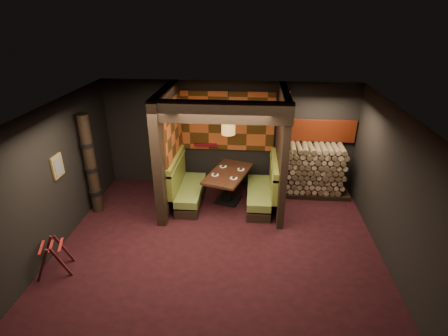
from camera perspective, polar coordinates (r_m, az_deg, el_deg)
floor at (r=7.45m, az=-0.85°, el=-12.39°), size 6.50×5.50×0.02m
ceiling at (r=6.15m, az=-1.03°, el=9.40°), size 6.50×5.50×0.02m
wall_back at (r=9.20m, az=0.76°, el=5.38°), size 6.50×0.02×2.85m
wall_front at (r=4.44m, az=-4.64°, el=-19.19°), size 6.50×0.02×2.85m
wall_left at (r=7.69m, az=-25.90°, el=-1.36°), size 0.02×5.50×2.85m
wall_right at (r=7.16m, az=26.06°, el=-3.30°), size 0.02×5.50×2.85m
partition_left at (r=8.38m, az=-9.05°, el=3.04°), size 0.20×2.20×2.85m
partition_right at (r=8.22m, az=9.31°, el=2.59°), size 0.15×2.10×2.85m
header_beam at (r=6.88m, az=-0.63°, el=9.12°), size 2.85×0.18×0.44m
tapa_back_panel at (r=9.03m, az=0.59°, el=7.64°), size 2.40×0.06×1.55m
tapa_side_panel at (r=8.36m, az=-8.17°, el=6.17°), size 0.04×1.85×1.45m
lacquer_shelf at (r=9.24m, az=-3.02°, el=3.82°), size 0.60×0.12×0.07m
booth_bench_left at (r=8.73m, az=-6.12°, el=-3.28°), size 0.68×1.60×1.14m
booth_bench_right at (r=8.59m, az=6.41°, el=-3.77°), size 0.68×1.60×1.14m
dining_table at (r=8.66m, az=0.68°, el=-2.12°), size 1.23×1.70×0.80m
place_settings at (r=8.55m, az=0.69°, el=-0.64°), size 0.79×0.82×0.03m
pendant_lamp at (r=8.05m, az=0.71°, el=7.07°), size 0.32×0.32×1.04m
framed_picture at (r=7.67m, az=-25.53°, el=0.26°), size 0.05×0.36×0.46m
luggage_rack at (r=7.31m, az=-26.08°, el=-12.74°), size 0.75×0.64×0.69m
totem_column at (r=8.56m, az=-20.92°, el=0.38°), size 0.31×0.31×2.40m
firewood_stack at (r=9.24m, az=14.83°, el=-0.40°), size 1.73×0.70×1.36m
mosaic_header at (r=9.19m, az=15.17°, el=5.91°), size 1.83×0.10×0.56m
bay_front_post at (r=8.47m, az=9.80°, el=3.23°), size 0.08×0.08×2.85m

